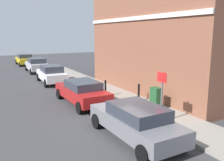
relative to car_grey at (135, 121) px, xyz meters
The scene contains 12 objects.
ground 1.95m from the car_grey, 74.00° to the left, with size 80.00×80.00×0.00m, color #38383A.
sidewalk 8.18m from the car_grey, 71.50° to the left, with size 2.22×30.00×0.15m, color gray.
corner_building 10.08m from the car_grey, 37.27° to the left, with size 7.73×11.96×8.57m.
car_grey is the anchor object (origin of this frame).
car_red 5.47m from the car_grey, 89.96° to the left, with size 1.97×4.46×1.38m.
car_white 12.28m from the car_grey, 89.77° to the left, with size 1.91×4.16×1.48m.
car_silver 18.86m from the car_grey, 89.33° to the left, with size 1.96×4.20×1.49m.
car_yellow 25.55m from the car_grey, 89.82° to the left, with size 1.88×4.07×1.44m.
utility_cabinet 3.60m from the car_grey, 38.38° to the left, with size 0.46×0.61×1.15m.
bollard_near_cabinet 4.89m from the car_grey, 53.30° to the left, with size 0.14×0.14×1.04m.
bollard_far_kerb 6.10m from the car_grey, 73.53° to the left, with size 0.14×0.14×1.04m.
street_sign 2.08m from the car_grey, 18.51° to the left, with size 0.08×0.60×2.30m.
Camera 1 is at (-5.52, -8.95, 4.04)m, focal length 38.40 mm.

